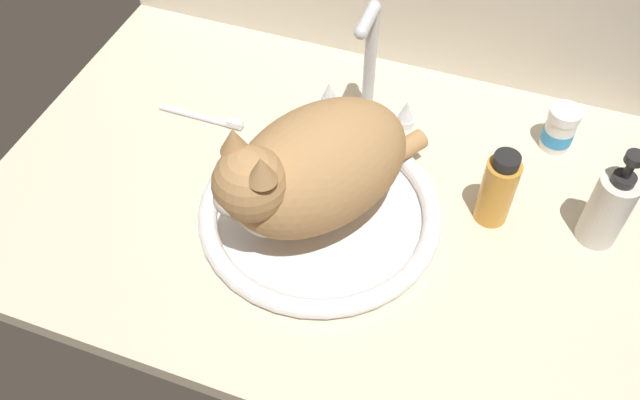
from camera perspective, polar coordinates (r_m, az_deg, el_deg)
name	(u,v)px	position (r cm, az deg, el deg)	size (l,w,h in cm)	color
countertop	(316,198)	(106.23, -0.37, 0.20)	(101.40, 69.75, 3.00)	beige
sink_basin	(320,211)	(100.92, 0.00, -0.98)	(36.64, 36.64, 2.86)	white
faucet	(368,78)	(110.96, 4.10, 10.29)	(16.92, 9.43, 22.91)	silver
cat	(310,171)	(92.25, -0.90, 2.51)	(30.12, 34.43, 20.01)	tan
pill_bottle	(559,130)	(115.94, 19.69, 5.66)	(5.13, 5.13, 7.90)	white
amber_bottle	(498,189)	(100.63, 14.87, 0.90)	(5.07, 5.07, 13.11)	gold
soap_pump_bottle	(609,208)	(103.00, 23.32, -0.63)	(5.77, 5.77, 17.44)	silver
toothbrush	(203,117)	(117.44, -9.92, 6.95)	(15.64, 1.21, 1.70)	silver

